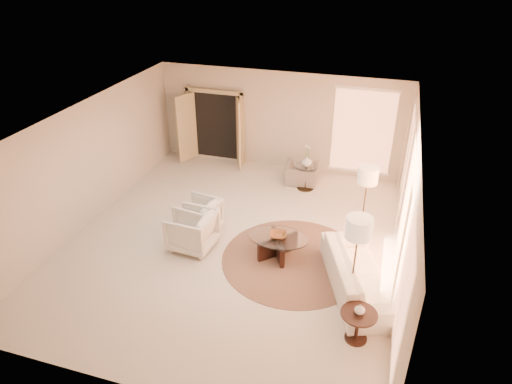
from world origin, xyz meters
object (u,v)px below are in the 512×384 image
(armchair_right, at_px, (192,229))
(floor_lamp_far, at_px, (358,232))
(coffee_table, at_px, (278,244))
(end_vase, at_px, (360,309))
(floor_lamp_near, at_px, (368,178))
(armchair_left, at_px, (198,215))
(side_table, at_px, (306,175))
(end_table, at_px, (358,321))
(bowl, at_px, (278,235))
(sofa, at_px, (358,274))
(accent_chair, at_px, (302,171))
(side_vase, at_px, (307,161))

(armchair_right, distance_m, floor_lamp_far, 3.72)
(coffee_table, xyz_separation_m, floor_lamp_far, (1.63, -1.02, 1.27))
(floor_lamp_far, bearing_deg, end_vase, -76.29)
(armchair_right, distance_m, floor_lamp_near, 3.85)
(armchair_left, xyz_separation_m, coffee_table, (1.96, -0.37, -0.14))
(armchair_left, relative_size, side_table, 1.27)
(end_table, distance_m, side_table, 5.29)
(floor_lamp_near, distance_m, floor_lamp_far, 2.17)
(bowl, bearing_deg, sofa, -19.01)
(armchair_right, distance_m, accent_chair, 3.92)
(armchair_left, relative_size, armchair_right, 0.92)
(coffee_table, distance_m, end_table, 2.62)
(armchair_left, bearing_deg, floor_lamp_far, 77.67)
(sofa, bearing_deg, end_table, 164.74)
(armchair_left, relative_size, floor_lamp_near, 0.49)
(side_table, height_order, bowl, side_table)
(armchair_left, relative_size, accent_chair, 0.98)
(floor_lamp_near, xyz_separation_m, end_vase, (0.23, -3.01, -0.85))
(side_vase, bearing_deg, accent_chair, 124.35)
(end_vase, bearing_deg, side_table, 110.68)
(floor_lamp_far, relative_size, side_vase, 6.75)
(end_vase, bearing_deg, bowl, 134.57)
(sofa, height_order, coffee_table, sofa)
(side_vase, bearing_deg, armchair_left, -125.49)
(armchair_right, relative_size, floor_lamp_far, 0.51)
(bowl, bearing_deg, armchair_right, -172.60)
(armchair_right, relative_size, floor_lamp_near, 0.53)
(floor_lamp_near, bearing_deg, floor_lamp_far, -89.38)
(floor_lamp_near, distance_m, end_vase, 3.14)
(armchair_left, xyz_separation_m, floor_lamp_far, (3.59, -1.39, 1.14))
(coffee_table, relative_size, side_vase, 5.28)
(coffee_table, height_order, bowl, bowl)
(sofa, height_order, side_vase, side_vase)
(armchair_left, bearing_deg, side_vase, 153.37)
(side_table, bearing_deg, end_table, -69.32)
(coffee_table, relative_size, end_table, 2.38)
(side_table, height_order, end_vase, end_vase)
(end_table, bearing_deg, armchair_right, 156.12)
(armchair_left, bearing_deg, sofa, 84.15)
(coffee_table, distance_m, end_vase, 2.64)
(floor_lamp_far, bearing_deg, end_table, -76.29)
(end_table, bearing_deg, side_table, 110.68)
(accent_chair, xyz_separation_m, floor_lamp_near, (1.81, -2.18, 1.12))
(coffee_table, relative_size, end_vase, 7.98)
(armchair_right, distance_m, end_table, 4.02)
(accent_chair, height_order, end_table, accent_chair)
(side_vase, bearing_deg, end_vase, -69.32)
(accent_chair, distance_m, floor_lamp_near, 3.04)
(end_table, bearing_deg, coffee_table, 134.57)
(armchair_left, distance_m, accent_chair, 3.44)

